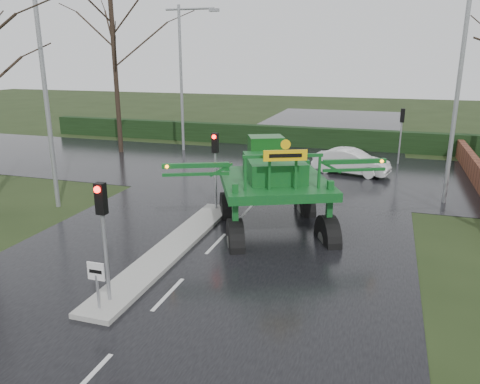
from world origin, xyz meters
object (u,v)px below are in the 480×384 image
(white_sedan, at_px, (350,174))
(crop_sprayer, at_px, (234,183))
(street_light_left_far, at_px, (185,66))
(keep_left_sign, at_px, (97,278))
(traffic_signal_mid, at_px, (215,155))
(street_light_right, at_px, (453,72))
(traffic_signal_far, at_px, (402,124))
(traffic_signal_near, at_px, (102,217))
(street_light_left_near, at_px, (49,73))

(white_sedan, bearing_deg, crop_sprayer, 177.83)
(street_light_left_far, relative_size, crop_sprayer, 1.24)
(keep_left_sign, distance_m, street_light_left_far, 23.11)
(traffic_signal_mid, bearing_deg, street_light_left_far, 118.86)
(crop_sprayer, bearing_deg, street_light_right, 21.08)
(traffic_signal_far, bearing_deg, traffic_signal_near, 69.64)
(traffic_signal_mid, bearing_deg, traffic_signal_near, -90.00)
(traffic_signal_far, bearing_deg, street_light_left_near, 43.63)
(street_light_right, bearing_deg, keep_left_sign, -125.12)
(traffic_signal_far, xyz_separation_m, white_sedan, (-2.69, -3.66, -2.59))
(keep_left_sign, distance_m, street_light_right, 17.23)
(traffic_signal_near, height_order, street_light_right, street_light_right)
(traffic_signal_mid, height_order, traffic_signal_far, same)
(street_light_left_near, height_order, crop_sprayer, street_light_left_near)
(keep_left_sign, bearing_deg, street_light_right, 54.88)
(street_light_right, bearing_deg, traffic_signal_near, -126.13)
(keep_left_sign, relative_size, traffic_signal_mid, 0.38)
(traffic_signal_far, bearing_deg, white_sedan, 53.71)
(traffic_signal_mid, height_order, street_light_right, street_light_right)
(street_light_left_near, bearing_deg, traffic_signal_mid, 12.21)
(traffic_signal_far, xyz_separation_m, crop_sprayer, (-5.90, -15.64, -0.28))
(street_light_right, xyz_separation_m, white_sedan, (-4.38, 4.35, -5.99))
(traffic_signal_mid, distance_m, street_light_left_near, 7.83)
(traffic_signal_far, distance_m, white_sedan, 5.22)
(traffic_signal_near, distance_m, traffic_signal_mid, 8.50)
(keep_left_sign, bearing_deg, white_sedan, 74.01)
(traffic_signal_mid, xyz_separation_m, crop_sprayer, (1.90, -3.12, -0.28))
(traffic_signal_near, height_order, street_light_left_near, street_light_left_near)
(street_light_left_near, height_order, street_light_right, same)
(traffic_signal_far, bearing_deg, street_light_left_far, 0.03)
(traffic_signal_far, distance_m, street_light_right, 8.86)
(crop_sprayer, distance_m, white_sedan, 12.62)
(keep_left_sign, relative_size, traffic_signal_far, 0.38)
(traffic_signal_near, xyz_separation_m, white_sedan, (5.11, 17.36, -2.59))
(keep_left_sign, xyz_separation_m, traffic_signal_mid, (0.00, 8.99, 1.53))
(street_light_left_near, bearing_deg, street_light_right, 20.11)
(traffic_signal_far, xyz_separation_m, street_light_right, (1.69, -8.01, 3.40))
(street_light_left_far, bearing_deg, crop_sprayer, -60.64)
(traffic_signal_mid, bearing_deg, white_sedan, 60.00)
(traffic_signal_mid, distance_m, crop_sprayer, 3.66)
(traffic_signal_mid, relative_size, street_light_left_near, 0.35)
(traffic_signal_near, bearing_deg, street_light_right, 53.87)
(traffic_signal_near, distance_m, street_light_left_far, 22.37)
(keep_left_sign, relative_size, crop_sprayer, 0.17)
(traffic_signal_far, height_order, street_light_right, street_light_right)
(keep_left_sign, bearing_deg, traffic_signal_mid, 90.00)
(white_sedan, bearing_deg, traffic_signal_mid, 162.86)
(white_sedan, bearing_deg, street_light_left_near, 143.62)
(traffic_signal_mid, height_order, white_sedan, traffic_signal_mid)
(keep_left_sign, height_order, street_light_left_far, street_light_left_far)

